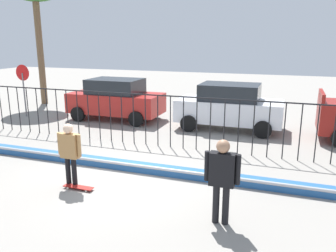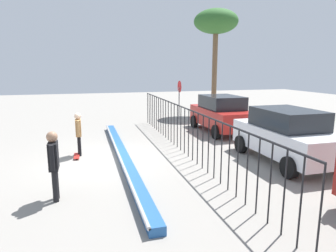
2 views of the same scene
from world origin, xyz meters
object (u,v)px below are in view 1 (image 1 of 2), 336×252
(camera_operator, at_px, (222,174))
(parked_car_white, at_px, (229,106))
(stop_sign, at_px, (23,83))
(skateboard, at_px, (78,187))
(parked_car_red, at_px, (116,99))
(skateboarder, at_px, (70,149))

(camera_operator, bearing_deg, parked_car_white, -36.81)
(stop_sign, bearing_deg, skateboard, -41.43)
(parked_car_red, relative_size, stop_sign, 1.72)
(skateboard, height_order, parked_car_white, parked_car_white)
(skateboard, distance_m, camera_operator, 3.85)
(skateboarder, distance_m, camera_operator, 3.99)
(skateboarder, relative_size, skateboard, 2.07)
(parked_car_red, xyz_separation_m, parked_car_white, (5.27, -0.01, 0.00))
(parked_car_red, bearing_deg, skateboarder, -75.10)
(stop_sign, bearing_deg, camera_operator, -31.90)
(parked_car_red, height_order, stop_sign, stop_sign)
(parked_car_white, bearing_deg, stop_sign, -174.53)
(parked_car_red, bearing_deg, parked_car_white, -4.41)
(skateboarder, xyz_separation_m, skateboard, (0.26, -0.11, -0.93))
(parked_car_red, bearing_deg, stop_sign, -173.15)
(skateboard, bearing_deg, stop_sign, 136.07)
(camera_operator, xyz_separation_m, parked_car_white, (-1.17, 7.66, -0.10))
(skateboarder, distance_m, parked_car_red, 7.56)
(skateboarder, height_order, stop_sign, stop_sign)
(skateboarder, bearing_deg, camera_operator, 24.26)
(skateboard, bearing_deg, camera_operator, -8.96)
(skateboarder, height_order, skateboard, skateboarder)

